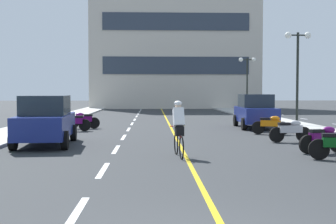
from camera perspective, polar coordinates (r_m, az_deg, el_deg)
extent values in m
plane|color=#2D3033|center=(26.21, -0.35, -1.67)|extent=(140.00, 140.00, 0.00)
cube|color=#A8A8A3|center=(29.89, -14.46, -1.10)|extent=(2.40, 72.00, 0.12)
cube|color=#A8A8A3|center=(30.25, 13.24, -1.05)|extent=(2.40, 72.00, 0.12)
cube|color=silver|center=(7.49, -11.74, -12.65)|extent=(0.14, 2.20, 0.01)
cube|color=silver|center=(11.36, -8.31, -7.36)|extent=(0.14, 2.20, 0.01)
cube|color=silver|center=(15.30, -6.67, -4.76)|extent=(0.14, 2.20, 0.01)
cube|color=silver|center=(19.26, -5.70, -3.23)|extent=(0.14, 2.20, 0.01)
cube|color=silver|center=(23.24, -5.07, -2.22)|extent=(0.14, 2.20, 0.01)
cube|color=silver|center=(27.22, -4.62, -1.51)|extent=(0.14, 2.20, 0.01)
cube|color=silver|center=(31.21, -4.29, -0.98)|extent=(0.14, 2.20, 0.01)
cube|color=silver|center=(35.20, -4.03, -0.56)|extent=(0.14, 2.20, 0.01)
cube|color=silver|center=(39.19, -3.83, -0.24)|extent=(0.14, 2.20, 0.01)
cube|color=silver|center=(43.18, -3.66, 0.03)|extent=(0.14, 2.20, 0.01)
cube|color=silver|center=(47.18, -3.52, 0.25)|extent=(0.14, 2.20, 0.01)
cube|color=silver|center=(51.18, -3.41, 0.44)|extent=(0.14, 2.20, 0.01)
cube|color=gold|center=(29.21, -0.03, -1.22)|extent=(0.12, 66.00, 0.01)
cube|color=beige|center=(53.97, 0.85, 9.24)|extent=(19.59, 6.85, 16.33)
cube|color=#2D3847|center=(50.23, 1.05, 5.99)|extent=(16.45, 0.10, 1.96)
cube|color=#2D3847|center=(50.75, 1.05, 11.52)|extent=(16.45, 0.10, 1.96)
cylinder|color=black|center=(25.89, 16.23, 4.12)|extent=(0.14, 0.14, 5.12)
cylinder|color=black|center=(26.07, 16.30, 9.42)|extent=(1.10, 0.08, 0.08)
sphere|color=white|center=(25.90, 15.13, 9.48)|extent=(0.36, 0.36, 0.36)
sphere|color=white|center=(26.25, 17.46, 9.36)|extent=(0.36, 0.36, 0.36)
cylinder|color=black|center=(38.88, 10.09, 3.36)|extent=(0.14, 0.14, 4.72)
cylinder|color=black|center=(38.97, 10.12, 6.61)|extent=(1.10, 0.08, 0.08)
sphere|color=white|center=(38.86, 9.32, 6.63)|extent=(0.36, 0.36, 0.36)
sphere|color=white|center=(39.09, 10.91, 6.59)|extent=(0.36, 0.36, 0.36)
cylinder|color=black|center=(18.49, -17.27, -2.60)|extent=(0.27, 0.65, 0.64)
cylinder|color=black|center=(18.24, -12.01, -2.61)|extent=(0.27, 0.65, 0.64)
cylinder|color=black|center=(15.76, -19.23, -3.52)|extent=(0.27, 0.65, 0.64)
cylinder|color=black|center=(15.47, -13.07, -3.55)|extent=(0.27, 0.65, 0.64)
cube|color=navy|center=(16.93, -15.37, -1.69)|extent=(2.00, 4.31, 0.80)
cube|color=#1E2833|center=(16.89, -15.41, 0.85)|extent=(1.71, 2.31, 0.70)
cylinder|color=black|center=(25.70, 8.66, -1.07)|extent=(0.24, 0.65, 0.64)
cylinder|color=black|center=(26.01, 12.37, -1.05)|extent=(0.24, 0.65, 0.64)
cylinder|color=black|center=(22.94, 9.70, -1.52)|extent=(0.24, 0.65, 0.64)
cylinder|color=black|center=(23.29, 13.83, -1.50)|extent=(0.24, 0.65, 0.64)
cube|color=navy|center=(24.45, 11.13, -0.34)|extent=(1.86, 4.26, 0.80)
cube|color=#1E2833|center=(24.42, 11.14, 1.42)|extent=(1.64, 2.26, 0.70)
cylinder|color=black|center=(13.60, 18.76, -4.55)|extent=(0.61, 0.22, 0.60)
cube|color=black|center=(13.61, 20.03, -2.79)|extent=(0.48, 0.32, 0.10)
cylinder|color=black|center=(14.77, 17.47, -3.97)|extent=(0.61, 0.23, 0.60)
cube|color=#590C59|center=(15.05, 19.25, -3.04)|extent=(0.94, 0.48, 0.28)
ellipsoid|color=#590C59|center=(15.14, 19.89, -2.18)|extent=(0.48, 0.33, 0.22)
cube|color=black|center=(14.89, 18.47, -2.31)|extent=(0.48, 0.33, 0.10)
cylinder|color=black|center=(18.13, 16.97, -2.76)|extent=(0.61, 0.17, 0.60)
cylinder|color=black|center=(17.69, 13.74, -2.85)|extent=(0.61, 0.17, 0.60)
cube|color=#B2B2B7|center=(17.88, 15.38, -2.10)|extent=(0.93, 0.38, 0.28)
ellipsoid|color=#B2B2B7|center=(17.95, 15.98, -1.39)|extent=(0.46, 0.29, 0.22)
cube|color=black|center=(17.77, 14.65, -1.48)|extent=(0.46, 0.29, 0.10)
cylinder|color=silver|center=(18.09, 16.99, -0.87)|extent=(0.10, 0.60, 0.03)
cylinder|color=black|center=(20.93, 14.48, -2.02)|extent=(0.61, 0.23, 0.60)
cylinder|color=black|center=(20.90, 11.46, -1.99)|extent=(0.61, 0.23, 0.60)
cube|color=orange|center=(20.89, 12.98, -1.40)|extent=(0.94, 0.48, 0.28)
ellipsoid|color=orange|center=(20.88, 13.53, -0.81)|extent=(0.48, 0.33, 0.22)
cube|color=black|center=(20.87, 12.30, -0.85)|extent=(0.48, 0.33, 0.10)
cylinder|color=silver|center=(20.89, 14.50, -0.38)|extent=(0.17, 0.59, 0.03)
cylinder|color=black|center=(22.59, -13.38, -1.67)|extent=(0.60, 0.12, 0.60)
cylinder|color=black|center=(22.44, -10.61, -1.67)|extent=(0.60, 0.12, 0.60)
cube|color=#590C59|center=(22.49, -12.00, -1.11)|extent=(0.91, 0.31, 0.28)
ellipsoid|color=#590C59|center=(22.51, -12.51, -0.55)|extent=(0.45, 0.25, 0.22)
cube|color=black|center=(22.44, -11.38, -0.60)|extent=(0.45, 0.25, 0.10)
cylinder|color=silver|center=(22.55, -13.40, -0.15)|extent=(0.05, 0.60, 0.03)
cylinder|color=black|center=(24.02, -12.06, -1.40)|extent=(0.61, 0.14, 0.60)
cylinder|color=black|center=(23.94, -9.44, -1.39)|extent=(0.61, 0.14, 0.60)
cube|color=#590C59|center=(23.96, -10.76, -0.87)|extent=(0.92, 0.35, 0.28)
ellipsoid|color=#590C59|center=(23.96, -11.24, -0.35)|extent=(0.46, 0.27, 0.22)
cube|color=black|center=(23.93, -10.16, -0.39)|extent=(0.46, 0.27, 0.10)
cylinder|color=silver|center=(23.99, -12.07, 0.03)|extent=(0.07, 0.60, 0.03)
torus|color=black|center=(14.01, 1.05, -4.04)|extent=(0.11, 0.72, 0.72)
torus|color=black|center=(12.98, 1.74, -4.58)|extent=(0.11, 0.72, 0.72)
cylinder|color=red|center=(13.43, 1.40, -3.04)|extent=(0.13, 0.95, 0.04)
cube|color=black|center=(13.27, 1.50, -2.16)|extent=(0.12, 0.21, 0.06)
cylinder|color=red|center=(13.85, 1.12, -1.83)|extent=(0.42, 0.07, 0.03)
cube|color=black|center=(13.32, 1.47, -2.44)|extent=(0.27, 0.38, 0.28)
cube|color=white|center=(13.44, 1.37, -0.69)|extent=(0.36, 0.48, 0.61)
sphere|color=beige|center=(13.55, 1.29, 0.82)|extent=(0.20, 0.20, 0.20)
ellipsoid|color=white|center=(13.55, 1.29, 1.12)|extent=(0.24, 0.26, 0.16)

